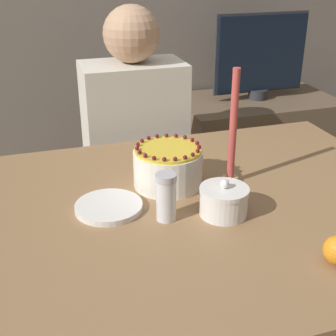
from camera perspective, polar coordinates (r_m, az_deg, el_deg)
dining_table at (r=1.35m, az=3.79°, el=-8.51°), size 1.32×1.02×0.74m
cake at (r=1.37m, az=0.00°, el=0.16°), size 0.20×0.20×0.13m
sugar_bowl at (r=1.23m, az=6.82°, el=-4.01°), size 0.13×0.13×0.10m
sugar_shaker at (r=1.19m, az=-0.24°, el=-3.53°), size 0.05×0.05×0.13m
plate_stack at (r=1.27m, az=-7.23°, el=-4.71°), size 0.18×0.18×0.02m
candle at (r=1.36m, az=7.87°, el=3.76°), size 0.05×0.05×0.35m
person_man_blue_shirt at (r=1.99m, az=-3.94°, el=-0.25°), size 0.40×0.34×1.19m
side_cabinet at (r=2.66m, az=10.27°, el=1.61°), size 0.83×0.49×0.65m
tv_monitor at (r=2.50m, az=11.23°, el=13.31°), size 0.50×0.10×0.44m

